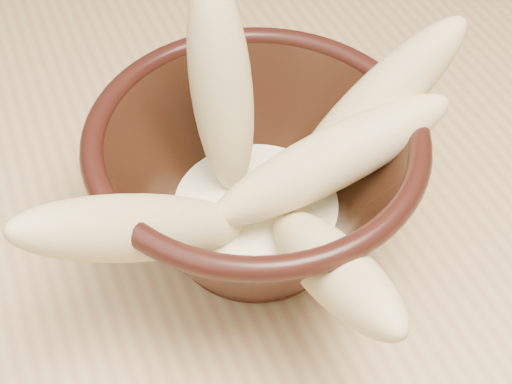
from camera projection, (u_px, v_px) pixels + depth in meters
table at (149, 282)px, 0.57m from camera, size 1.20×0.80×0.75m
bowl at (256, 182)px, 0.45m from camera, size 0.20×0.20×0.11m
milk_puddle at (256, 210)px, 0.47m from camera, size 0.12×0.12×0.02m
banana_upright at (222, 89)px, 0.43m from camera, size 0.04×0.07×0.15m
banana_left at (141, 228)px, 0.39m from camera, size 0.16×0.08×0.13m
banana_right at (372, 109)px, 0.45m from camera, size 0.14×0.04×0.13m
banana_across at (329, 161)px, 0.43m from camera, size 0.16×0.05×0.09m
banana_front at (332, 267)px, 0.39m from camera, size 0.04×0.15×0.10m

